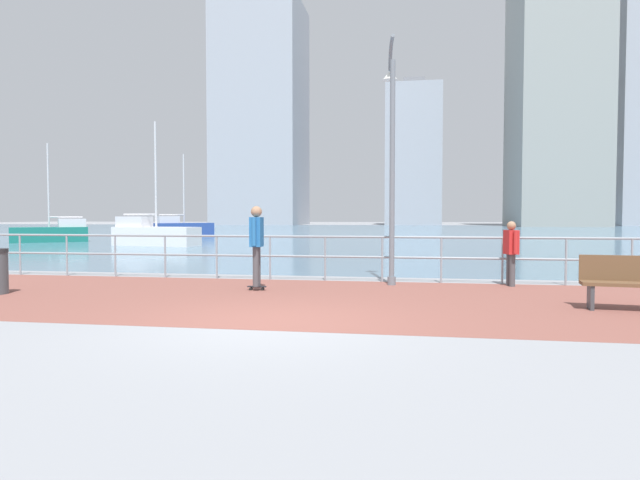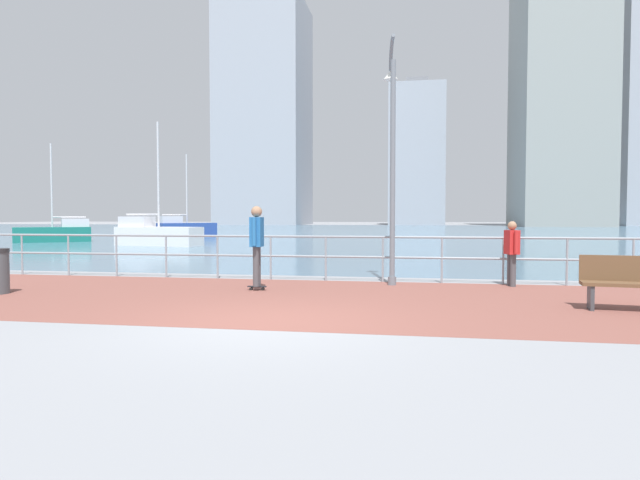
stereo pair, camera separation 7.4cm
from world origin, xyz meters
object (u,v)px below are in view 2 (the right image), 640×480
sailboat_ivory (156,234)px  sailboat_red (185,228)px  skateboarder (257,240)px  sailboat_yellow (55,233)px  bystander (512,249)px  park_bench (632,283)px  lamppost (392,148)px

sailboat_ivory → sailboat_red: sailboat_red is taller
skateboarder → sailboat_yellow: 27.04m
sailboat_ivory → sailboat_yellow: (-8.18, 2.92, -0.06)m
bystander → park_bench: size_ratio=0.90×
lamppost → sailboat_red: (-18.68, 30.87, -2.52)m
skateboarder → sailboat_ivory: bearing=122.6°
bystander → sailboat_yellow: (-24.26, 17.83, -0.28)m
skateboarder → bystander: 5.74m
park_bench → sailboat_red: sailboat_red is taller
skateboarder → sailboat_red: bearing=116.1°
skateboarder → bystander: skateboarder is taller
lamppost → skateboarder: lamppost is taller
park_bench → sailboat_ivory: 25.09m
sailboat_yellow → park_bench: bearing=-39.1°
skateboarder → sailboat_yellow: (-18.76, 19.47, -0.51)m
sailboat_ivory → lamppost: bearing=-48.3°
lamppost → park_bench: (4.14, -2.95, -2.69)m
skateboarder → park_bench: size_ratio=1.10×
park_bench → sailboat_red: size_ratio=0.24×
bystander → park_bench: (1.44, -3.04, -0.38)m
lamppost → sailboat_yellow: 28.16m
park_bench → sailboat_yellow: sailboat_yellow is taller
skateboarder → park_bench: bearing=-11.5°
lamppost → bystander: (2.70, 0.10, -2.31)m
skateboarder → sailboat_red: size_ratio=0.26×
bystander → sailboat_ivory: 21.93m
lamppost → park_bench: 5.75m
park_bench → skateboarder: bearing=168.5°
bystander → sailboat_red: 37.47m
bystander → sailboat_red: bearing=124.8°
skateboarder → lamppost: bearing=28.8°
sailboat_red → sailboat_ivory: bearing=-71.5°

